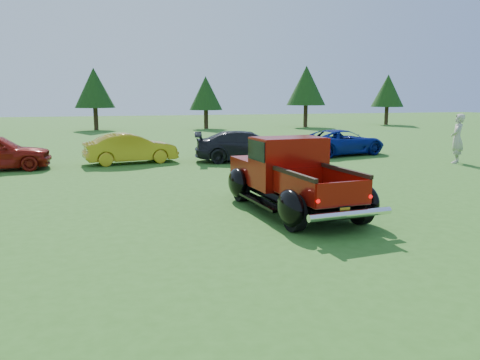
% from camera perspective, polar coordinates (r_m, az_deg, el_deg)
% --- Properties ---
extents(ground, '(120.00, 120.00, 0.00)m').
position_cam_1_polar(ground, '(10.03, -0.73, -5.44)').
color(ground, '#2E5E1A').
rests_on(ground, ground).
extents(tree_mid_left, '(3.20, 3.20, 5.00)m').
position_cam_1_polar(tree_mid_left, '(40.31, -17.35, 10.66)').
color(tree_mid_left, '#332114').
rests_on(tree_mid_left, ground).
extents(tree_mid_right, '(2.82, 2.82, 4.40)m').
position_cam_1_polar(tree_mid_right, '(40.24, -4.20, 10.50)').
color(tree_mid_right, '#332114').
rests_on(tree_mid_right, ground).
extents(tree_east, '(3.46, 3.46, 5.40)m').
position_cam_1_polar(tree_east, '(42.63, 8.08, 11.32)').
color(tree_east, '#332114').
rests_on(tree_east, ground).
extents(tree_far_east, '(3.07, 3.07, 4.80)m').
position_cam_1_polar(tree_far_east, '(47.89, 17.57, 10.32)').
color(tree_far_east, '#332114').
rests_on(tree_far_east, ground).
extents(pickup_truck, '(2.51, 4.81, 1.74)m').
position_cam_1_polar(pickup_truck, '(11.41, 5.85, 0.65)').
color(pickup_truck, black).
rests_on(pickup_truck, ground).
extents(show_car_yellow, '(3.85, 1.86, 1.22)m').
position_cam_1_polar(show_car_yellow, '(19.65, -13.16, 3.77)').
color(show_car_yellow, gold).
rests_on(show_car_yellow, ground).
extents(show_car_grey, '(4.65, 2.61, 1.27)m').
position_cam_1_polar(show_car_grey, '(19.73, 0.85, 4.14)').
color(show_car_grey, black).
rests_on(show_car_grey, ground).
extents(show_car_blue, '(4.58, 2.80, 1.18)m').
position_cam_1_polar(show_car_blue, '(22.45, 12.27, 4.53)').
color(show_car_blue, navy).
rests_on(show_car_blue, ground).
extents(spectator, '(0.86, 0.85, 2.01)m').
position_cam_1_polar(spectator, '(21.06, 24.95, 4.59)').
color(spectator, '#B1AB99').
rests_on(spectator, ground).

